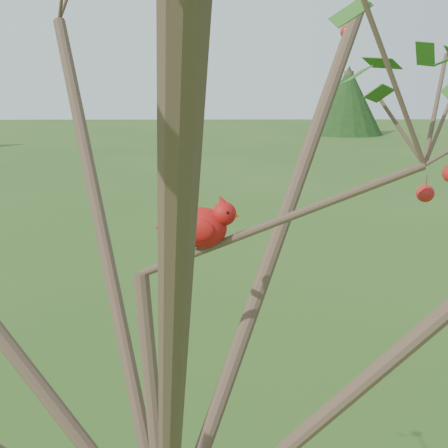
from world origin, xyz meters
The scene contains 3 objects.
crabapple_tree centered at (0.03, -0.02, 2.12)m, with size 2.35×2.05×2.95m.
cardinal centered at (0.09, 0.09, 2.06)m, with size 0.19×0.11×0.13m.
distant_trees centered at (0.45, 22.04, 1.46)m, with size 43.28×13.27×3.31m.
Camera 1 is at (0.11, -1.10, 2.36)m, focal length 45.00 mm.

